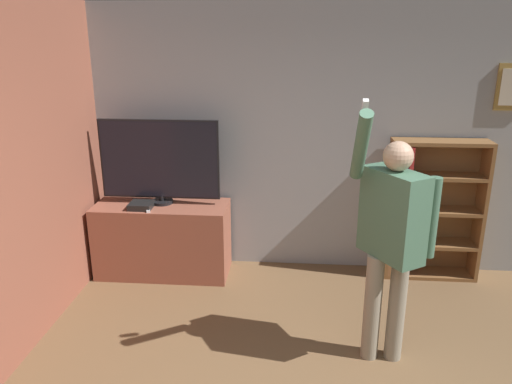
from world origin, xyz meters
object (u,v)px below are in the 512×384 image
at_px(television, 160,161).
at_px(bookshelf, 425,212).
at_px(game_console, 141,205).
at_px(person, 391,232).

bearing_deg(television, bookshelf, 2.66).
xyz_separation_m(television, game_console, (-0.17, -0.17, -0.41)).
bearing_deg(game_console, person, -27.69).
height_order(game_console, bookshelf, bookshelf).
bearing_deg(bookshelf, television, -177.34).
relative_size(game_console, person, 0.11).
bearing_deg(television, person, -33.01).
relative_size(game_console, bookshelf, 0.16).
bearing_deg(person, game_console, -150.65).
xyz_separation_m(television, bookshelf, (2.65, 0.12, -0.50)).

